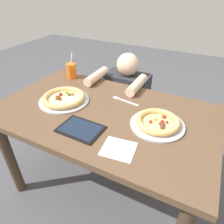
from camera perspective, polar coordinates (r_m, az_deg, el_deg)
The scene contains 9 objects.
ground_plane at distance 1.80m, azimuth -1.83°, elevation -20.03°, with size 8.00×8.00×0.00m, color #4C4C51.
dining_table at distance 1.34m, azimuth -2.31°, elevation -3.55°, with size 1.38×0.83×0.75m.
pizza_near at distance 1.40m, azimuth -13.40°, elevation 3.73°, with size 0.33×0.33×0.05m.
pizza_far at distance 1.17m, azimuth 12.69°, elevation -2.93°, with size 0.31×0.31×0.05m.
drink_cup_colored at distance 1.73m, azimuth -11.35°, elevation 11.29°, with size 0.08×0.08×0.21m.
paper_napkin at distance 1.01m, azimuth 1.86°, elevation -10.33°, with size 0.16×0.14×0.00m, color white.
fork at distance 1.38m, azimuth 3.42°, elevation 3.21°, with size 0.20×0.05×0.00m.
tablet at distance 1.13m, azimuth -8.80°, elevation -4.70°, with size 0.24×0.18×0.01m.
diner_seated at distance 1.94m, azimuth 3.86°, elevation 1.49°, with size 0.42×0.52×0.93m.
Camera 1 is at (0.53, -0.92, 1.45)m, focal length 32.50 mm.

